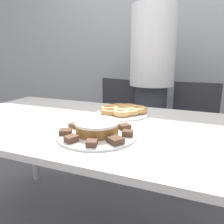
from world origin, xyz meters
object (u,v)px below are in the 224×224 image
object	(u,v)px
plate_donuts	(123,113)
frosted_cake	(97,127)
office_chair_left	(110,127)
plate_cake	(97,134)
person_standing	(151,80)
office_chair_right	(193,138)

from	to	relation	value
plate_donuts	frosted_cake	xyz separation A→B (m)	(0.01, -0.39, 0.03)
office_chair_left	plate_cake	size ratio (longest dim) A/B	2.35
office_chair_left	plate_donuts	size ratio (longest dim) A/B	2.67
person_standing	plate_donuts	size ratio (longest dim) A/B	5.21
plate_donuts	person_standing	bearing A→B (deg)	88.35
person_standing	frosted_cake	bearing A→B (deg)	-90.65
office_chair_right	plate_cake	size ratio (longest dim) A/B	2.35
plate_cake	frosted_cake	size ratio (longest dim) A/B	1.87
office_chair_left	office_chair_right	distance (m)	0.78
person_standing	plate_donuts	world-z (taller)	person_standing
frosted_cake	office_chair_right	bearing A→B (deg)	69.14
office_chair_left	frosted_cake	xyz separation A→B (m)	(0.37, -1.07, 0.39)
office_chair_left	plate_cake	distance (m)	1.19
person_standing	frosted_cake	distance (m)	1.11
plate_cake	plate_donuts	distance (m)	0.39
office_chair_left	plate_donuts	bearing A→B (deg)	-47.20
person_standing	plate_cake	distance (m)	1.11
office_chair_left	person_standing	bearing A→B (deg)	19.38
person_standing	plate_donuts	distance (m)	0.73
frosted_cake	plate_donuts	bearing A→B (deg)	91.19
plate_cake	plate_donuts	bearing A→B (deg)	91.19
office_chair_left	office_chair_right	size ratio (longest dim) A/B	1.00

